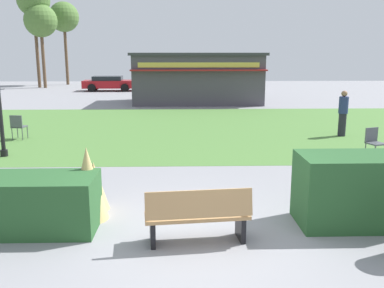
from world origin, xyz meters
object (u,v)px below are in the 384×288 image
at_px(parked_car_center_slot, 172,83).
at_px(tree_right_bg, 41,21).
at_px(park_bench, 198,215).
at_px(cafe_chair_east, 374,140).
at_px(person_strolling, 343,113).
at_px(parked_car_east_slot, 230,83).
at_px(parked_car_west_slot, 109,83).
at_px(tree_left_bg, 64,18).
at_px(tree_center_bg, 33,1).
at_px(cafe_chair_west, 18,125).
at_px(food_kiosk, 197,78).

height_order(parked_car_center_slot, tree_right_bg, tree_right_bg).
xyz_separation_m(park_bench, cafe_chair_east, (5.42, 5.60, 0.05)).
xyz_separation_m(person_strolling, parked_car_east_slot, (-1.91, 19.44, -0.22)).
bearing_deg(parked_car_west_slot, tree_left_bg, 126.21).
height_order(person_strolling, tree_left_bg, tree_left_bg).
bearing_deg(tree_right_bg, parked_car_east_slot, -11.21).
height_order(park_bench, person_strolling, person_strolling).
distance_m(cafe_chair_east, tree_right_bg, 31.80).
distance_m(parked_car_west_slot, tree_center_bg, 10.22).
relative_size(parked_car_west_slot, parked_car_east_slot, 0.98).
distance_m(park_bench, tree_left_bg, 37.65).
bearing_deg(tree_right_bg, cafe_chair_west, -75.01).
bearing_deg(parked_car_center_slot, food_kiosk, -78.59).
bearing_deg(person_strolling, parked_car_east_slot, -78.10).
height_order(park_bench, tree_center_bg, tree_center_bg).
bearing_deg(parked_car_east_slot, cafe_chair_east, -86.03).
distance_m(food_kiosk, cafe_chair_east, 15.14).
relative_size(parked_car_center_slot, tree_right_bg, 0.59).
height_order(parked_car_east_slot, tree_center_bg, tree_center_bg).
xyz_separation_m(cafe_chair_east, parked_car_west_slot, (-11.45, 22.78, 0.12)).
xyz_separation_m(parked_car_center_slot, parked_car_east_slot, (4.74, 0.00, 0.00)).
height_order(food_kiosk, cafe_chair_west, food_kiosk).
bearing_deg(food_kiosk, parked_car_east_slot, 70.10).
bearing_deg(cafe_chair_east, parked_car_center_slot, 105.50).
distance_m(parked_car_center_slot, parked_car_east_slot, 4.74).
distance_m(food_kiosk, tree_left_bg, 20.17).
bearing_deg(cafe_chair_west, park_bench, -54.83).
bearing_deg(cafe_chair_east, person_strolling, 84.32).
bearing_deg(food_kiosk, park_bench, -92.28).
height_order(parked_car_east_slot, tree_right_bg, tree_right_bg).
distance_m(cafe_chair_west, tree_right_bg, 24.32).
height_order(park_bench, cafe_chair_west, park_bench).
distance_m(parked_car_center_slot, tree_center_bg, 14.16).
bearing_deg(cafe_chair_west, person_strolling, 1.64).
height_order(tree_left_bg, tree_center_bg, tree_center_bg).
relative_size(park_bench, parked_car_center_slot, 0.41).
relative_size(parked_car_east_slot, tree_left_bg, 0.56).
distance_m(cafe_chair_west, person_strolling, 11.82).
bearing_deg(tree_center_bg, park_bench, -68.14).
height_order(cafe_chair_west, parked_car_west_slot, parked_car_west_slot).
bearing_deg(food_kiosk, tree_right_bg, 138.31).
relative_size(person_strolling, parked_car_center_slot, 0.40).
bearing_deg(parked_car_west_slot, cafe_chair_west, -90.07).
relative_size(food_kiosk, cafe_chair_east, 8.94).
bearing_deg(cafe_chair_west, parked_car_center_slot, 75.39).
height_order(person_strolling, tree_right_bg, tree_right_bg).
relative_size(person_strolling, tree_left_bg, 0.22).
relative_size(tree_right_bg, tree_center_bg, 0.80).
bearing_deg(tree_right_bg, parked_car_west_slot, -27.28).
bearing_deg(tree_center_bg, parked_car_east_slot, -12.15).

